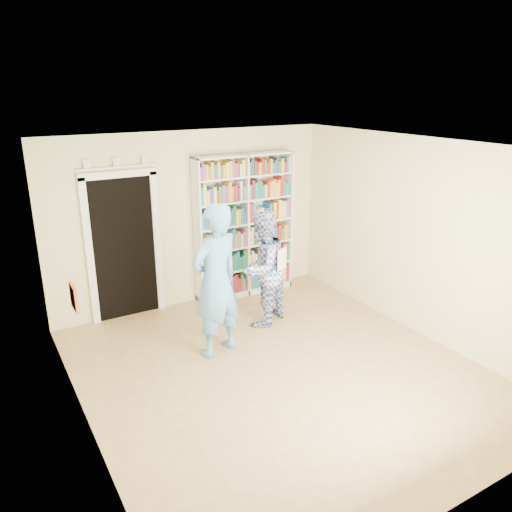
# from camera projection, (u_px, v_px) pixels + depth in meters

# --- Properties ---
(floor) EXTENTS (5.00, 5.00, 0.00)m
(floor) POSITION_uv_depth(u_px,v_px,m) (279.00, 370.00, 6.12)
(floor) COLOR olive
(floor) RESTS_ON ground
(ceiling) EXTENTS (5.00, 5.00, 0.00)m
(ceiling) POSITION_uv_depth(u_px,v_px,m) (283.00, 147.00, 5.25)
(ceiling) COLOR white
(ceiling) RESTS_ON wall_back
(wall_back) EXTENTS (4.50, 0.00, 4.50)m
(wall_back) POSITION_uv_depth(u_px,v_px,m) (192.00, 219.00, 7.72)
(wall_back) COLOR beige
(wall_back) RESTS_ON floor
(wall_left) EXTENTS (0.00, 5.00, 5.00)m
(wall_left) POSITION_uv_depth(u_px,v_px,m) (77.00, 310.00, 4.60)
(wall_left) COLOR beige
(wall_left) RESTS_ON floor
(wall_right) EXTENTS (0.00, 5.00, 5.00)m
(wall_right) POSITION_uv_depth(u_px,v_px,m) (419.00, 238.00, 6.77)
(wall_right) COLOR beige
(wall_right) RESTS_ON floor
(bookshelf) EXTENTS (1.68, 0.32, 2.31)m
(bookshelf) POSITION_uv_depth(u_px,v_px,m) (244.00, 226.00, 8.05)
(bookshelf) COLOR white
(bookshelf) RESTS_ON floor
(doorway) EXTENTS (1.10, 0.08, 2.43)m
(doorway) POSITION_uv_depth(u_px,v_px,m) (124.00, 241.00, 7.23)
(doorway) COLOR black
(doorway) RESTS_ON floor
(wall_art) EXTENTS (0.03, 0.25, 0.25)m
(wall_art) POSITION_uv_depth(u_px,v_px,m) (74.00, 297.00, 4.76)
(wall_art) COLOR brown
(wall_art) RESTS_ON wall_left
(man_blue) EXTENTS (0.83, 0.66, 1.99)m
(man_blue) POSITION_uv_depth(u_px,v_px,m) (216.00, 281.00, 6.23)
(man_blue) COLOR #5893C4
(man_blue) RESTS_ON floor
(man_plaid) EXTENTS (1.02, 0.94, 1.69)m
(man_plaid) POSITION_uv_depth(u_px,v_px,m) (262.00, 268.00, 7.10)
(man_plaid) COLOR #33459B
(man_plaid) RESTS_ON floor
(paper_sheet) EXTENTS (0.20, 0.10, 0.31)m
(paper_sheet) POSITION_uv_depth(u_px,v_px,m) (282.00, 259.00, 6.92)
(paper_sheet) COLOR white
(paper_sheet) RESTS_ON man_plaid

